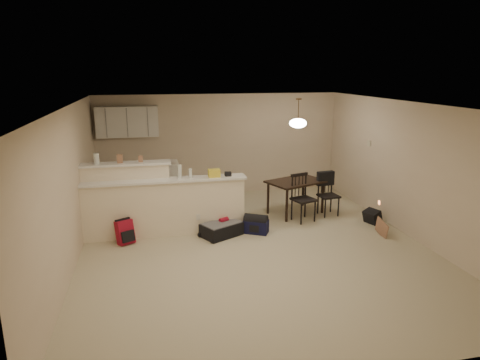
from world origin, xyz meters
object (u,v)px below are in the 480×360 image
object	(u,v)px
dining_table	(296,185)
dining_chair_far	(329,195)
dining_chair_near	(304,198)
black_daypack	(372,217)
suitcase	(221,229)
navy_duffel	(256,227)
pendant_lamp	(298,123)
red_backpack	(125,232)

from	to	relation	value
dining_table	dining_chair_far	xyz separation A→B (m)	(0.65, -0.27, -0.19)
dining_chair_near	dining_chair_far	bearing A→B (deg)	2.70
black_daypack	suitcase	bearing A→B (deg)	70.59
navy_duffel	black_daypack	size ratio (longest dim) A/B	1.48
pendant_lamp	dining_chair_near	xyz separation A→B (m)	(-0.00, -0.50, -1.50)
dining_table	black_daypack	xyz separation A→B (m)	(1.33, -0.96, -0.51)
pendant_lamp	dining_chair_far	xyz separation A→B (m)	(0.65, -0.27, -1.53)
red_backpack	black_daypack	distance (m)	4.91
dining_table	dining_chair_near	bearing A→B (deg)	-112.06
dining_table	navy_duffel	xyz separation A→B (m)	(-1.14, -0.96, -0.52)
suitcase	red_backpack	xyz separation A→B (m)	(-1.77, 0.00, 0.09)
dining_table	pendant_lamp	distance (m)	1.34
dining_table	pendant_lamp	bearing A→B (deg)	-145.41
dining_table	navy_duffel	world-z (taller)	dining_table
dining_chair_near	suitcase	bearing A→B (deg)	177.10
pendant_lamp	dining_chair_near	world-z (taller)	pendant_lamp
suitcase	dining_chair_far	bearing A→B (deg)	-12.83
dining_table	red_backpack	bearing A→B (deg)	173.21
suitcase	red_backpack	world-z (taller)	red_backpack
red_backpack	navy_duffel	bearing A→B (deg)	-28.01
pendant_lamp	black_daypack	bearing A→B (deg)	-35.67
black_daypack	dining_chair_far	bearing A→B (deg)	25.09
dining_chair_near	pendant_lamp	bearing A→B (deg)	72.68
suitcase	navy_duffel	xyz separation A→B (m)	(0.67, 0.00, 0.00)
red_backpack	suitcase	bearing A→B (deg)	-28.01
dining_chair_near	red_backpack	distance (m)	3.62
pendant_lamp	suitcase	bearing A→B (deg)	-152.18
dining_table	pendant_lamp	world-z (taller)	pendant_lamp
dining_chair_far	suitcase	bearing A→B (deg)	-171.68
dining_table	dining_chair_near	xyz separation A→B (m)	(-0.00, -0.50, -0.16)
navy_duffel	black_daypack	bearing A→B (deg)	28.80
dining_chair_near	dining_chair_far	size ratio (longest dim) A/B	1.07
navy_duffel	dining_chair_near	bearing A→B (deg)	50.62
red_backpack	navy_duffel	xyz separation A→B (m)	(2.45, 0.00, -0.09)
dining_chair_near	red_backpack	bearing A→B (deg)	170.23
pendant_lamp	dining_chair_near	bearing A→B (deg)	-90.34
dining_table	pendant_lamp	size ratio (longest dim) A/B	2.24
dining_table	dining_chair_far	distance (m)	0.73
pendant_lamp	black_daypack	size ratio (longest dim) A/B	1.96
black_daypack	dining_chair_near	bearing A→B (deg)	51.81
dining_chair_far	red_backpack	world-z (taller)	dining_chair_far
pendant_lamp	navy_duffel	xyz separation A→B (m)	(-1.14, -0.96, -1.86)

